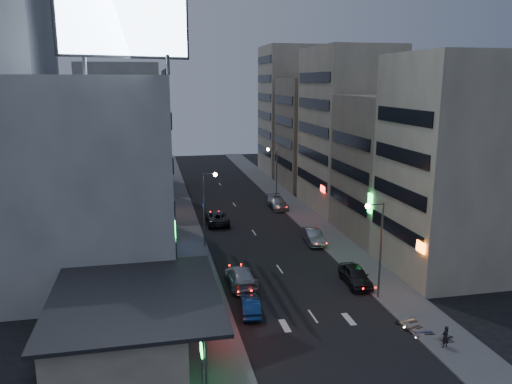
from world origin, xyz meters
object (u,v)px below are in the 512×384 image
object	(u,v)px
parked_car_right_near	(355,275)
scooter_blue	(432,323)
road_car_silver	(241,277)
scooter_black_b	(419,318)
road_car_blue	(250,306)
scooter_black_a	(452,332)
parked_car_right_far	(278,203)
scooter_silver_b	(413,311)
person	(445,337)
parked_car_right_mid	(313,236)
scooter_silver_a	(447,326)
parked_car_left	(217,218)

from	to	relation	value
parked_car_right_near	scooter_blue	distance (m)	9.50
road_car_silver	scooter_black_b	distance (m)	15.17
road_car_blue	scooter_black_a	xyz separation A→B (m)	(12.79, -6.96, -0.03)
parked_car_right_far	scooter_silver_b	size ratio (longest dim) A/B	2.82
parked_car_right_near	road_car_blue	world-z (taller)	parked_car_right_near
person	scooter_black_b	size ratio (longest dim) A/B	0.89
parked_car_right_far	person	bearing A→B (deg)	-87.21
parked_car_right_mid	road_car_blue	world-z (taller)	parked_car_right_mid
parked_car_right_near	scooter_black_a	world-z (taller)	parked_car_right_near
scooter_silver_a	scooter_black_b	size ratio (longest dim) A/B	1.16
parked_car_right_near	parked_car_left	distance (m)	23.45
parked_car_left	scooter_silver_b	distance (m)	30.80
scooter_blue	scooter_silver_b	bearing A→B (deg)	17.96
parked_car_right_near	parked_car_right_mid	distance (m)	11.67
road_car_blue	road_car_silver	world-z (taller)	road_car_silver
road_car_silver	scooter_black_b	world-z (taller)	road_car_silver
scooter_black_a	scooter_silver_a	bearing A→B (deg)	-3.63
parked_car_right_mid	parked_car_right_far	distance (m)	15.79
road_car_silver	scooter_black_a	xyz separation A→B (m)	(12.55, -12.39, -0.21)
scooter_black_b	parked_car_left	bearing A→B (deg)	1.09
parked_car_right_far	person	distance (m)	38.96
road_car_silver	person	world-z (taller)	road_car_silver
parked_car_right_near	scooter_silver_a	size ratio (longest dim) A/B	2.44
parked_car_right_far	road_car_blue	size ratio (longest dim) A/B	1.39
parked_car_left	parked_car_right_mid	bearing A→B (deg)	135.79
road_car_silver	scooter_silver_b	size ratio (longest dim) A/B	2.91
parked_car_left	parked_car_right_far	distance (m)	11.06
parked_car_left	parked_car_right_far	xyz separation A→B (m)	(9.33, 5.94, -0.01)
parked_car_right_mid	road_car_silver	bearing A→B (deg)	-131.68
parked_car_right_far	scooter_blue	size ratio (longest dim) A/B	2.81
scooter_silver_b	parked_car_left	bearing A→B (deg)	8.35
road_car_blue	scooter_silver_a	distance (m)	14.32
scooter_blue	scooter_silver_b	size ratio (longest dim) A/B	1.00
road_car_blue	parked_car_left	bearing A→B (deg)	-85.08
scooter_silver_a	road_car_blue	bearing A→B (deg)	45.07
parked_car_right_far	scooter_silver_a	size ratio (longest dim) A/B	2.77
road_car_blue	scooter_silver_a	world-z (taller)	scooter_silver_a
road_car_silver	parked_car_right_near	bearing A→B (deg)	170.03
parked_car_right_far	road_car_silver	distance (m)	27.54
parked_car_left	road_car_blue	size ratio (longest dim) A/B	1.46
scooter_black_b	scooter_black_a	bearing A→B (deg)	-172.23
parked_car_right_near	scooter_blue	xyz separation A→B (m)	(1.89, -9.31, -0.11)
parked_car_left	scooter_silver_b	world-z (taller)	parked_car_left
parked_car_right_mid	scooter_black_a	size ratio (longest dim) A/B	2.94
parked_car_right_near	road_car_silver	bearing A→B (deg)	173.33
parked_car_right_far	scooter_black_b	bearing A→B (deg)	-87.15
person	scooter_blue	bearing A→B (deg)	-115.97
parked_car_left	scooter_black_b	xyz separation A→B (m)	(10.76, -29.78, -0.16)
scooter_black_b	scooter_silver_b	distance (m)	0.97
parked_car_left	parked_car_right_far	size ratio (longest dim) A/B	1.05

